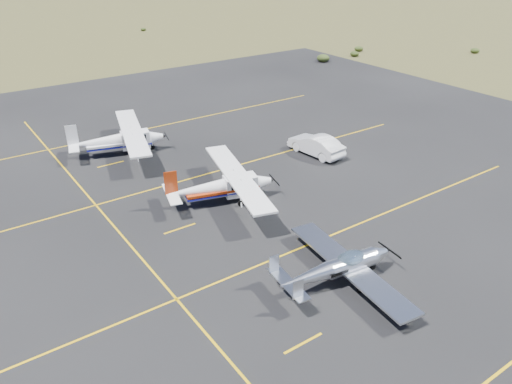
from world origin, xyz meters
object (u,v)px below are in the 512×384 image
object	(u,v)px
aircraft_plain	(118,139)
sedan	(316,145)
aircraft_low_wing	(339,267)
aircraft_cessna	(222,186)

from	to	relation	value
aircraft_plain	sedan	world-z (taller)	aircraft_plain
sedan	aircraft_plain	bearing A→B (deg)	-40.92
aircraft_low_wing	aircraft_cessna	world-z (taller)	aircraft_cessna
aircraft_cessna	sedan	distance (m)	10.16
aircraft_low_wing	aircraft_plain	xyz separation A→B (m)	(-2.67, 21.32, 0.30)
aircraft_low_wing	aircraft_plain	size ratio (longest dim) A/B	0.82
aircraft_cessna	aircraft_low_wing	bearing A→B (deg)	-73.00
aircraft_low_wing	sedan	distance (m)	15.84
aircraft_low_wing	aircraft_cessna	size ratio (longest dim) A/B	0.85
aircraft_cessna	aircraft_plain	xyz separation A→B (m)	(-2.36, 11.12, 0.04)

